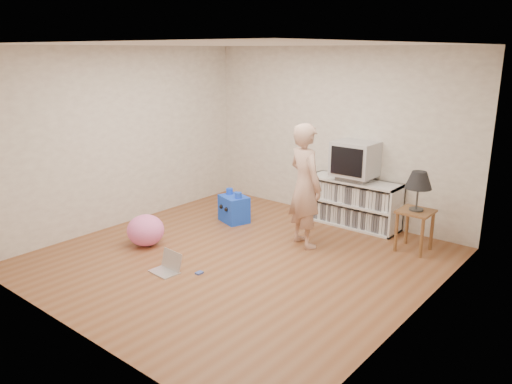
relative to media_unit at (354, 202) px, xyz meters
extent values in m
plane|color=brown|center=(-0.49, -2.04, -0.35)|extent=(4.50, 4.50, 0.00)
cube|color=#C0B3A8|center=(-0.49, 0.21, 0.95)|extent=(4.50, 0.02, 2.60)
cube|color=#C0B3A8|center=(-0.49, -4.29, 0.95)|extent=(4.50, 0.02, 2.60)
cube|color=#C0B3A8|center=(-2.74, -2.04, 0.95)|extent=(0.02, 4.50, 2.60)
cube|color=#C0B3A8|center=(1.76, -2.04, 0.95)|extent=(0.02, 4.50, 2.60)
cube|color=white|center=(-0.49, -2.04, 2.25)|extent=(4.50, 4.50, 0.01)
cube|color=white|center=(0.00, 0.19, 0.00)|extent=(1.40, 0.03, 0.70)
cube|color=white|center=(-0.68, -0.02, 0.00)|extent=(0.03, 0.45, 0.70)
cube|color=white|center=(0.68, -0.02, 0.00)|extent=(0.03, 0.45, 0.70)
cube|color=white|center=(0.00, -0.02, -0.33)|extent=(1.40, 0.45, 0.03)
cube|color=white|center=(0.00, -0.02, 0.00)|extent=(1.34, 0.45, 0.03)
cube|color=white|center=(0.00, -0.02, 0.33)|extent=(1.40, 0.45, 0.03)
cube|color=silver|center=(0.00, -0.02, 0.00)|extent=(1.26, 0.36, 0.64)
cube|color=gray|center=(0.00, -0.02, 0.39)|extent=(0.45, 0.35, 0.07)
cube|color=#B0B0B5|center=(0.00, -0.02, 0.67)|extent=(0.60, 0.52, 0.50)
cube|color=black|center=(0.00, -0.28, 0.67)|extent=(0.50, 0.01, 0.40)
cylinder|color=brown|center=(0.93, -0.56, -0.09)|extent=(0.04, 0.04, 0.52)
cylinder|color=brown|center=(1.27, -0.56, -0.09)|extent=(0.04, 0.04, 0.52)
cylinder|color=brown|center=(0.93, -0.22, -0.09)|extent=(0.04, 0.04, 0.52)
cylinder|color=brown|center=(1.27, -0.22, -0.09)|extent=(0.04, 0.04, 0.52)
cube|color=brown|center=(1.10, -0.39, 0.19)|extent=(0.42, 0.42, 0.03)
cylinder|color=#333333|center=(1.10, -0.39, 0.21)|extent=(0.18, 0.18, 0.02)
cylinder|color=#333333|center=(1.10, -0.39, 0.39)|extent=(0.02, 0.02, 0.32)
imported|color=tan|center=(-0.12, -1.14, 0.48)|extent=(0.71, 0.60, 1.65)
cube|color=silver|center=(-0.90, -2.92, -0.34)|extent=(0.35, 0.26, 0.02)
cube|color=silver|center=(-0.89, -2.80, -0.23)|extent=(0.34, 0.09, 0.22)
cube|color=black|center=(-0.89, -2.80, -0.23)|extent=(0.30, 0.07, 0.18)
cube|color=#4056AB|center=(-0.56, -2.67, -0.34)|extent=(0.07, 0.09, 0.02)
cube|color=blue|center=(-1.48, -1.02, -0.15)|extent=(0.51, 0.46, 0.40)
cylinder|color=blue|center=(-1.60, -0.98, 0.10)|extent=(0.10, 0.10, 0.09)
cylinder|color=blue|center=(-1.35, -1.07, 0.10)|extent=(0.10, 0.10, 0.09)
sphere|color=black|center=(-1.61, -1.16, -0.10)|extent=(0.07, 0.07, 0.07)
sphere|color=black|center=(-1.46, -1.21, -0.10)|extent=(0.07, 0.07, 0.07)
ellipsoid|color=pink|center=(-1.75, -2.49, -0.14)|extent=(0.65, 0.65, 0.42)
camera|label=1|loc=(3.37, -6.41, 2.19)|focal=35.00mm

